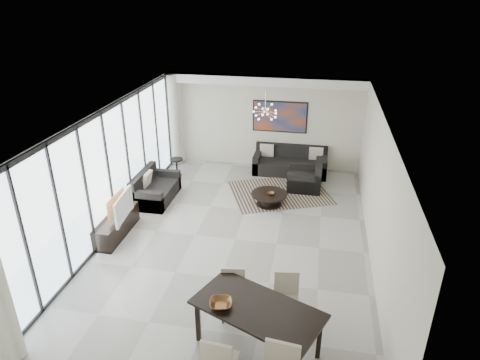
% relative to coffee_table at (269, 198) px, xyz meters
% --- Properties ---
extents(room_shell, '(6.00, 9.00, 2.90)m').
position_rel_coffee_table_xyz_m(room_shell, '(-0.09, -1.83, 1.26)').
color(room_shell, '#A8A39B').
rests_on(room_shell, ground).
extents(window_wall, '(0.37, 8.95, 2.90)m').
position_rel_coffee_table_xyz_m(window_wall, '(-3.41, -1.83, 1.28)').
color(window_wall, silver).
rests_on(window_wall, floor).
extents(soffit, '(5.98, 0.40, 0.26)m').
position_rel_coffee_table_xyz_m(soffit, '(-0.55, 2.47, 2.58)').
color(soffit, white).
rests_on(soffit, room_shell).
extents(painting, '(1.68, 0.04, 0.98)m').
position_rel_coffee_table_xyz_m(painting, '(-0.05, 2.64, 1.46)').
color(painting, '#AB4517').
rests_on(painting, room_shell).
extents(chandelier, '(0.66, 0.66, 0.71)m').
position_rel_coffee_table_xyz_m(chandelier, '(-0.25, 0.67, 2.16)').
color(chandelier, silver).
rests_on(chandelier, room_shell).
extents(rug, '(3.19, 2.86, 0.01)m').
position_rel_coffee_table_xyz_m(rug, '(0.21, 0.77, -0.18)').
color(rug, black).
rests_on(rug, floor).
extents(coffee_table, '(0.95, 0.95, 0.33)m').
position_rel_coffee_table_xyz_m(coffee_table, '(0.00, 0.00, 0.00)').
color(coffee_table, black).
rests_on(coffee_table, floor).
extents(bowl_coffee, '(0.21, 0.21, 0.06)m').
position_rel_coffee_table_xyz_m(bowl_coffee, '(0.04, -0.06, 0.18)').
color(bowl_coffee, brown).
rests_on(bowl_coffee, coffee_table).
extents(sofa_main, '(2.23, 0.91, 0.81)m').
position_rel_coffee_table_xyz_m(sofa_main, '(0.37, 2.24, 0.09)').
color(sofa_main, black).
rests_on(sofa_main, floor).
extents(loveseat, '(0.89, 1.58, 0.79)m').
position_rel_coffee_table_xyz_m(loveseat, '(-3.10, -0.27, 0.08)').
color(loveseat, black).
rests_on(loveseat, floor).
extents(armchair, '(0.94, 0.99, 0.83)m').
position_rel_coffee_table_xyz_m(armchair, '(0.91, 1.22, 0.10)').
color(armchair, black).
rests_on(armchair, floor).
extents(side_table, '(0.40, 0.40, 0.55)m').
position_rel_coffee_table_xyz_m(side_table, '(-3.01, 1.34, 0.18)').
color(side_table, black).
rests_on(side_table, floor).
extents(tv_console, '(0.45, 1.59, 0.50)m').
position_rel_coffee_table_xyz_m(tv_console, '(-3.31, -2.15, 0.06)').
color(tv_console, black).
rests_on(tv_console, floor).
extents(television, '(0.23, 1.05, 0.60)m').
position_rel_coffee_table_xyz_m(television, '(-3.15, -2.21, 0.61)').
color(television, gray).
rests_on(television, tv_console).
extents(dining_table, '(2.24, 1.72, 0.84)m').
position_rel_coffee_table_xyz_m(dining_table, '(0.43, -4.93, 0.56)').
color(dining_table, black).
rests_on(dining_table, floor).
extents(dining_chair_nw, '(0.48, 0.48, 0.91)m').
position_rel_coffee_table_xyz_m(dining_chair_nw, '(-0.11, -4.22, 0.33)').
color(dining_chair_nw, beige).
rests_on(dining_chair_nw, floor).
extents(dining_chair_ne, '(0.49, 0.49, 0.93)m').
position_rel_coffee_table_xyz_m(dining_chair_ne, '(0.82, -4.16, 0.34)').
color(dining_chair_ne, beige).
rests_on(dining_chair_ne, floor).
extents(bowl_dining, '(0.41, 0.41, 0.09)m').
position_rel_coffee_table_xyz_m(bowl_dining, '(-0.13, -5.00, 0.69)').
color(bowl_dining, brown).
rests_on(bowl_dining, dining_table).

